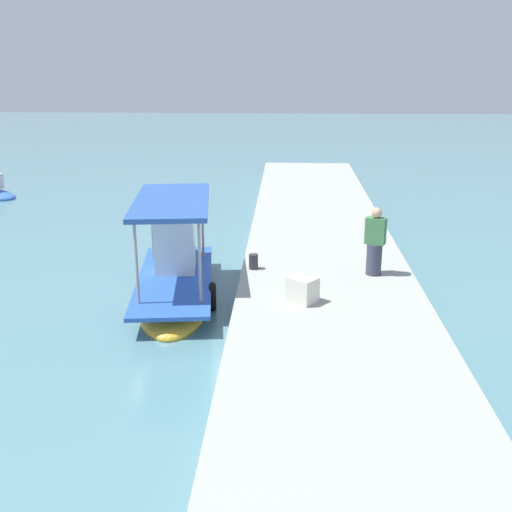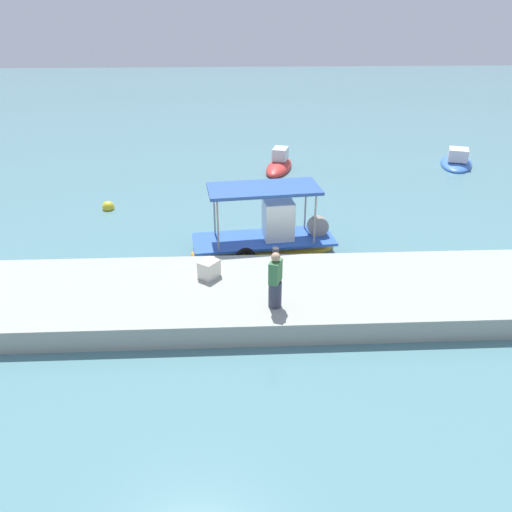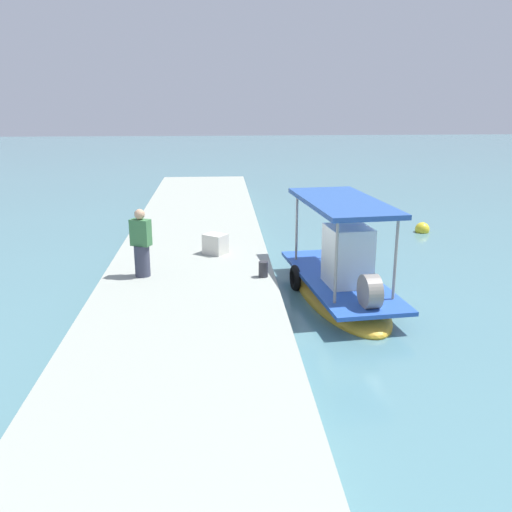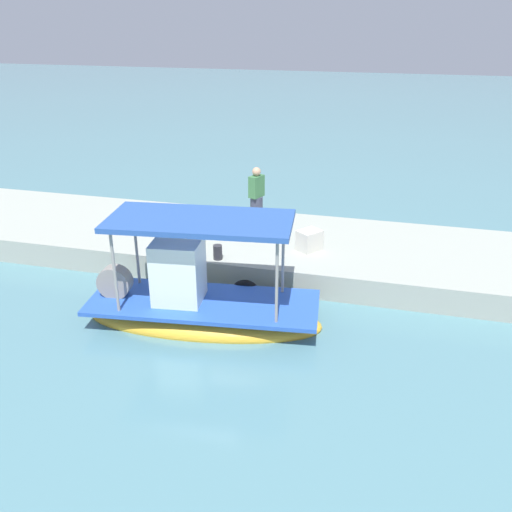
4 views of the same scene
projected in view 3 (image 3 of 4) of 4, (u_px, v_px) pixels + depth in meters
name	position (u px, v px, depth m)	size (l,w,h in m)	color
ground_plane	(337.00, 299.00, 14.86)	(120.00, 120.00, 0.00)	slate
dock_quay	(189.00, 290.00, 14.52)	(36.00, 4.43, 0.71)	#9EA599
main_fishing_boat	(340.00, 282.00, 14.79)	(5.81, 2.52, 2.97)	gold
fisherman_near_bollard	(141.00, 246.00, 14.25)	(0.51, 0.56, 1.75)	#383D50
mooring_bollard	(263.00, 269.00, 14.35)	(0.24, 0.24, 0.40)	#2D2D33
cargo_crate	(215.00, 244.00, 16.42)	(0.62, 0.49, 0.58)	silver
marker_buoy	(422.00, 229.00, 21.98)	(0.56, 0.56, 0.56)	yellow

